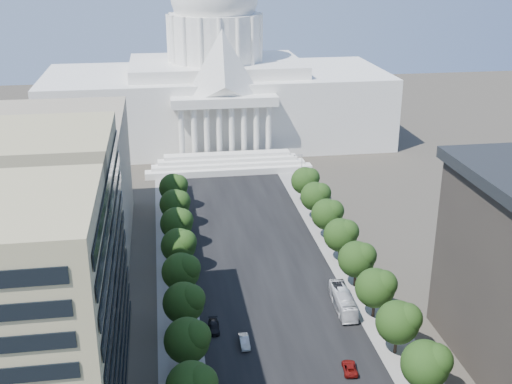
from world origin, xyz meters
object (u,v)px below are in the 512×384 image
car_red (350,368)px  car_dark_b (214,327)px  car_silver (244,342)px  city_bus (343,301)px

car_red → car_dark_b: (-21.33, 15.67, 0.05)m
car_silver → car_red: size_ratio=0.97×
city_bus → car_red: bearing=-99.9°
car_red → car_dark_b: bearing=-29.1°
car_silver → car_red: car_silver is taller
car_red → city_bus: bearing=-95.3°
car_silver → car_dark_b: size_ratio=0.94×
car_red → car_dark_b: size_ratio=0.97×
car_silver → city_bus: bearing=24.4°
car_silver → city_bus: city_bus is taller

